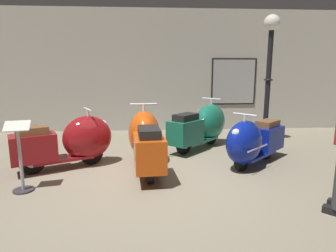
{
  "coord_description": "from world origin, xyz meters",
  "views": [
    {
      "loc": [
        0.0,
        -4.08,
        1.67
      ],
      "look_at": [
        0.36,
        1.15,
        0.64
      ],
      "focal_mm": 30.74,
      "sensor_mm": 36.0,
      "label": 1
    }
  ],
  "objects_px": {
    "scooter_1": "(145,140)",
    "scooter_3": "(252,142)",
    "lamppost": "(269,66)",
    "scooter_0": "(72,141)",
    "scooter_2": "(203,126)",
    "info_stanchion": "(21,163)"
  },
  "relations": [
    {
      "from": "scooter_0",
      "to": "scooter_2",
      "type": "distance_m",
      "value": 2.74
    },
    {
      "from": "scooter_0",
      "to": "scooter_2",
      "type": "bearing_deg",
      "value": -1.41
    },
    {
      "from": "scooter_1",
      "to": "scooter_2",
      "type": "bearing_deg",
      "value": -49.68
    },
    {
      "from": "lamppost",
      "to": "info_stanchion",
      "type": "distance_m",
      "value": 5.13
    },
    {
      "from": "scooter_3",
      "to": "info_stanchion",
      "type": "xyz_separation_m",
      "value": [
        -3.54,
        -0.83,
        -0.03
      ]
    },
    {
      "from": "scooter_3",
      "to": "info_stanchion",
      "type": "bearing_deg",
      "value": -28.66
    },
    {
      "from": "scooter_3",
      "to": "lamppost",
      "type": "xyz_separation_m",
      "value": [
        0.84,
        1.47,
        1.3
      ]
    },
    {
      "from": "lamppost",
      "to": "info_stanchion",
      "type": "relative_size",
      "value": 2.86
    },
    {
      "from": "scooter_1",
      "to": "scooter_3",
      "type": "relative_size",
      "value": 1.23
    },
    {
      "from": "scooter_1",
      "to": "scooter_3",
      "type": "distance_m",
      "value": 1.84
    },
    {
      "from": "scooter_1",
      "to": "lamppost",
      "type": "relative_size",
      "value": 0.64
    },
    {
      "from": "scooter_3",
      "to": "info_stanchion",
      "type": "relative_size",
      "value": 1.5
    },
    {
      "from": "scooter_2",
      "to": "lamppost",
      "type": "bearing_deg",
      "value": -39.21
    },
    {
      "from": "info_stanchion",
      "to": "scooter_0",
      "type": "bearing_deg",
      "value": 65.66
    },
    {
      "from": "scooter_0",
      "to": "scooter_1",
      "type": "distance_m",
      "value": 1.26
    },
    {
      "from": "scooter_3",
      "to": "lamppost",
      "type": "distance_m",
      "value": 2.14
    },
    {
      "from": "scooter_0",
      "to": "lamppost",
      "type": "relative_size",
      "value": 0.6
    },
    {
      "from": "lamppost",
      "to": "info_stanchion",
      "type": "bearing_deg",
      "value": -152.27
    },
    {
      "from": "scooter_3",
      "to": "scooter_0",
      "type": "bearing_deg",
      "value": -44.65
    },
    {
      "from": "scooter_1",
      "to": "scooter_3",
      "type": "bearing_deg",
      "value": -96.71
    },
    {
      "from": "scooter_2",
      "to": "scooter_3",
      "type": "relative_size",
      "value": 1.07
    },
    {
      "from": "lamppost",
      "to": "scooter_1",
      "type": "bearing_deg",
      "value": -152.05
    }
  ]
}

